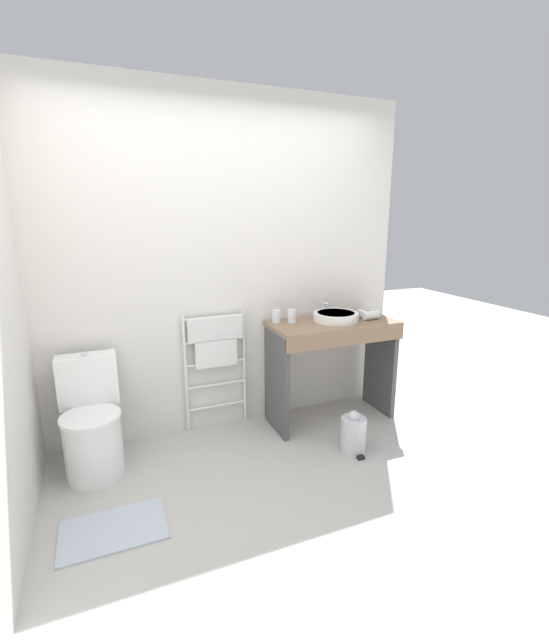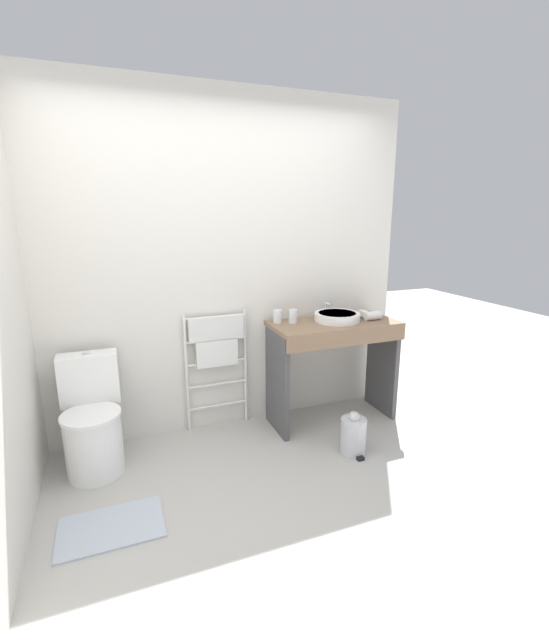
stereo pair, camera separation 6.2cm
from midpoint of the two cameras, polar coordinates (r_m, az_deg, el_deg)
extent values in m
plane|color=#B2AFA8|center=(2.63, 2.99, -26.24)|extent=(12.00, 12.00, 0.00)
cube|color=silver|center=(3.38, -7.36, 7.17)|extent=(2.99, 0.12, 2.60)
cylinder|color=white|center=(3.17, -23.50, -15.26)|extent=(0.36, 0.36, 0.41)
cylinder|color=white|center=(3.08, -23.90, -11.73)|extent=(0.38, 0.38, 0.02)
cube|color=white|center=(3.24, -24.13, -7.28)|extent=(0.39, 0.16, 0.35)
cylinder|color=silver|center=(3.18, -24.46, -4.21)|extent=(0.05, 0.05, 0.01)
cylinder|color=white|center=(3.42, -12.23, -7.17)|extent=(0.02, 0.02, 0.95)
cylinder|color=white|center=(3.53, -4.52, -6.22)|extent=(0.02, 0.02, 0.95)
cylinder|color=white|center=(3.59, -8.14, -11.27)|extent=(0.48, 0.02, 0.02)
cylinder|color=white|center=(3.51, -8.24, -8.53)|extent=(0.48, 0.02, 0.02)
cylinder|color=white|center=(3.44, -8.35, -5.67)|extent=(0.48, 0.02, 0.02)
cylinder|color=white|center=(3.38, -8.46, -2.70)|extent=(0.48, 0.02, 0.02)
cylinder|color=white|center=(3.34, -8.58, 0.36)|extent=(0.48, 0.02, 0.02)
cube|color=silver|center=(3.33, -8.41, -1.15)|extent=(0.43, 0.04, 0.19)
cube|color=white|center=(3.39, -8.29, -4.41)|extent=(0.33, 0.04, 0.22)
cube|color=#84664C|center=(3.47, 7.25, -0.48)|extent=(1.02, 0.49, 0.03)
cube|color=#84664C|center=(3.29, 9.21, -2.55)|extent=(1.02, 0.02, 0.10)
cube|color=#4C4C4F|center=(3.40, -0.26, -8.26)|extent=(0.04, 0.41, 0.82)
cube|color=#4C4C4F|center=(3.85, 13.45, -5.90)|extent=(0.04, 0.41, 0.82)
cylinder|color=white|center=(3.49, 7.67, 0.46)|extent=(0.37, 0.37, 0.07)
cylinder|color=silver|center=(3.48, 7.69, 0.93)|extent=(0.30, 0.30, 0.01)
cylinder|color=silver|center=(3.65, 6.15, 1.55)|extent=(0.02, 0.02, 0.12)
cylinder|color=silver|center=(3.60, 6.51, 2.16)|extent=(0.02, 0.09, 0.02)
cylinder|color=white|center=(3.39, -0.26, 0.49)|extent=(0.07, 0.07, 0.10)
cylinder|color=white|center=(3.39, 1.81, 0.51)|extent=(0.07, 0.07, 0.11)
cylinder|color=white|center=(3.57, 12.25, 0.63)|extent=(0.13, 0.07, 0.07)
cone|color=silver|center=(3.62, 13.42, 0.75)|extent=(0.05, 0.06, 0.06)
cube|color=white|center=(3.62, 11.10, 0.88)|extent=(0.04, 0.10, 0.05)
cylinder|color=silver|center=(3.26, 9.89, -14.87)|extent=(0.18, 0.18, 0.27)
sphere|color=silver|center=(3.19, 10.01, -12.52)|extent=(0.08, 0.08, 0.08)
cube|color=black|center=(3.24, 10.86, -17.56)|extent=(0.05, 0.04, 0.02)
cube|color=#B2BCCC|center=(2.78, -21.32, -24.61)|extent=(0.56, 0.36, 0.01)
camera|label=1|loc=(0.03, -90.59, -0.15)|focal=24.00mm
camera|label=2|loc=(0.03, 89.41, 0.15)|focal=24.00mm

